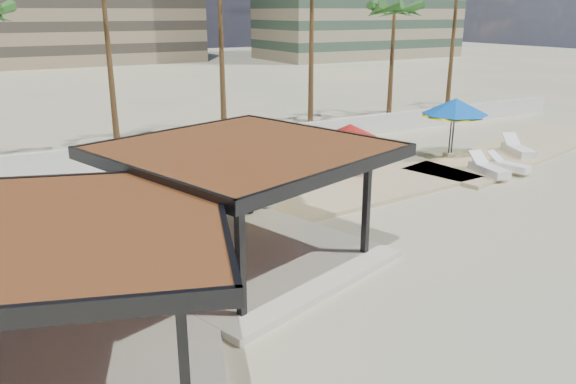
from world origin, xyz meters
name	(u,v)px	position (x,y,z in m)	size (l,w,h in m)	color
ground	(389,280)	(0.00, 0.00, 0.00)	(200.00, 200.00, 0.00)	tan
promenade	(307,194)	(2.00, 7.67, 0.06)	(44.45, 7.97, 0.24)	#C6B284
boundary_wall	(190,147)	(0.00, 16.00, 0.60)	(56.00, 0.30, 1.20)	silver
pavilion_central	(245,193)	(-2.91, 3.26, 2.15)	(8.90, 8.90, 3.61)	beige
pavilion_west	(57,287)	(-8.68, -0.05, 2.06)	(8.67, 8.67, 3.45)	beige
umbrella_b	(267,151)	(-0.36, 6.70, 2.40)	(3.68, 3.68, 2.58)	beige
umbrella_c	(350,131)	(4.94, 8.84, 2.20)	(3.13, 3.13, 2.35)	beige
umbrella_d	(455,106)	(11.72, 9.20, 2.71)	(3.32, 3.32, 2.95)	beige
umbrella_e	(453,109)	(11.53, 9.20, 2.59)	(3.99, 3.99, 2.80)	beige
lounger_b	(488,169)	(10.65, 5.85, 0.39)	(1.13, 2.35, 0.85)	white
lounger_c	(508,166)	(11.98, 5.85, 0.36)	(1.05, 2.11, 0.76)	white
lounger_d	(518,150)	(14.92, 7.66, 0.40)	(1.69, 2.52, 0.91)	white
palm_g	(394,14)	(15.00, 18.20, 7.14)	(3.00, 3.00, 8.24)	brown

